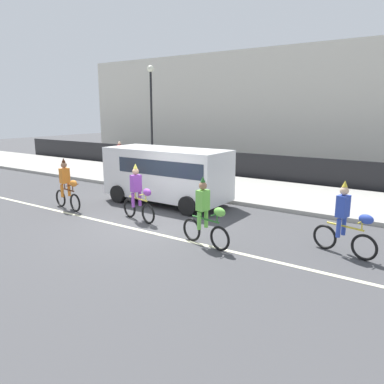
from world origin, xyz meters
name	(u,v)px	position (x,y,z in m)	size (l,w,h in m)	color
ground_plane	(145,225)	(0.00, 0.00, 0.00)	(80.00, 80.00, 0.00)	#424244
road_centre_line	(135,229)	(0.00, -0.50, 0.00)	(36.00, 0.14, 0.01)	beige
sidewalk_curb	(238,189)	(0.00, 6.50, 0.07)	(60.00, 5.00, 0.15)	#9E9B93
fence_line	(264,168)	(0.00, 9.40, 0.70)	(40.00, 0.08, 1.40)	black
building_backdrop	(272,109)	(-3.23, 18.00, 3.73)	(28.00, 8.00, 7.47)	beige
parade_cyclist_orange	(67,187)	(-3.70, -0.11, 0.84)	(1.71, 0.52, 1.92)	black
parade_cyclist_purple	(138,196)	(-0.51, 0.27, 0.84)	(1.70, 0.55, 1.92)	black
parade_cyclist_lime	(206,216)	(2.62, -0.51, 0.84)	(1.70, 0.54, 1.92)	black
parade_cyclist_cobalt	(346,223)	(5.90, 0.94, 0.84)	(1.69, 0.59, 1.92)	black
parked_van_white	(168,172)	(-1.13, 2.70, 1.28)	(5.00, 2.22, 2.18)	white
street_lamp_post	(151,104)	(-5.95, 7.48, 3.99)	(0.36, 0.36, 5.86)	black
pedestrian_onlooker	(120,154)	(-8.81, 7.78, 1.01)	(0.32, 0.20, 1.62)	#33333D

